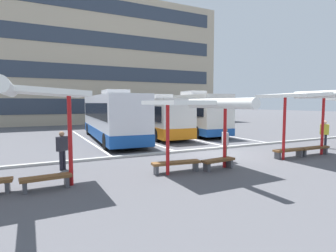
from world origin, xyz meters
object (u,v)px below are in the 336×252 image
Objects in this scene: coach_bus_0 at (112,117)px; bench_1 at (46,180)px; waiting_shelter_2 at (311,96)px; bench_4 at (289,151)px; waiting_shelter_1 at (202,104)px; coach_bus_2 at (186,113)px; waiting_passenger_2 at (62,148)px; waiting_shelter_0 at (9,92)px; coach_bus_1 at (153,117)px; bench_2 at (176,164)px; bench_3 at (218,162)px; waiting_passenger_0 at (324,132)px; bench_5 at (314,149)px; waiting_passenger_1 at (225,142)px.

coach_bus_0 is 7.62× the size of bench_1.
bench_4 is at bearing 154.93° from waiting_shelter_2.
waiting_shelter_1 is 6.49m from waiting_shelter_2.
coach_bus_2 reaches higher than bench_4.
waiting_shelter_1 is 2.86× the size of waiting_passenger_2.
waiting_shelter_1 is at bearing -2.54° from waiting_shelter_0.
bench_2 is (-4.18, -11.78, -1.24)m from coach_bus_1.
bench_2 and bench_4 have the same top height.
coach_bus_2 is 15.06m from bench_2.
bench_3 is 4.69m from bench_4.
coach_bus_2 is at bearing 83.53° from bench_4.
coach_bus_0 is 4.02m from coach_bus_1.
bench_1 is 15.79m from waiting_passenger_0.
bench_4 is at bearing -60.05° from coach_bus_0.
coach_bus_1 is at bearing -165.88° from coach_bus_2.
coach_bus_2 is 7.07× the size of waiting_passenger_0.
coach_bus_1 reaches higher than bench_2.
waiting_passenger_0 is at bearing 23.55° from waiting_shelter_2.
waiting_passenger_2 is (1.65, 2.66, -2.17)m from waiting_shelter_0.
bench_1 is (0.90, 0.09, -2.76)m from waiting_shelter_0.
waiting_shelter_0 is 2.63× the size of bench_4.
coach_bus_2 is 12.88m from bench_4.
bench_5 is (0.36, -12.81, -1.47)m from coach_bus_2.
bench_3 is at bearing -115.06° from coach_bus_2.
coach_bus_2 is 12.90m from bench_5.
waiting_shelter_0 is 2.31× the size of bench_2.
waiting_shelter_0 is 6.57m from waiting_shelter_1.
bench_1 is 13.03m from bench_5.
waiting_passenger_1 reaches higher than bench_2.
waiting_passenger_0 is (9.17, 1.51, 0.65)m from bench_3.
bench_1 is 6.56m from bench_3.
waiting_shelter_1 is (5.66, -0.38, 2.38)m from bench_1.
bench_4 is at bearing 4.58° from waiting_shelter_1.
waiting_passenger_0 is 1.06× the size of waiting_passenger_1.
coach_bus_0 is 2.46× the size of waiting_shelter_2.
bench_1 is 0.77× the size of bench_2.
bench_5 is at bearing 2.70° from waiting_shelter_1.
bench_5 is 1.17× the size of waiting_passenger_0.
bench_5 is 1.23× the size of waiting_passenger_2.
waiting_passenger_1 is at bearing 30.20° from waiting_shelter_1.
coach_bus_0 reaches higher than coach_bus_1.
coach_bus_2 reaches higher than bench_5.
waiting_passenger_0 reaches higher than waiting_passenger_1.
waiting_passenger_2 is at bearing 168.02° from bench_5.
waiting_passenger_2 is (-10.48, 2.50, 0.59)m from bench_4.
waiting_shelter_2 is 11.95m from waiting_passenger_2.
waiting_passenger_1 is (-5.18, 0.93, 0.57)m from bench_5.
waiting_shelter_1 reaches higher than bench_1.
coach_bus_2 is 14.94m from waiting_shelter_1.
bench_4 is at bearing 4.48° from bench_3.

